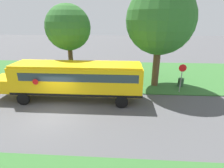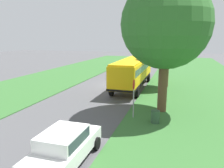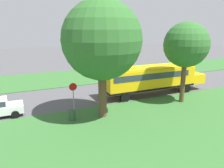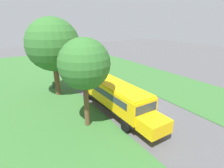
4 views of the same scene
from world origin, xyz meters
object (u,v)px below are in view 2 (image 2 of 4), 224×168
(school_bus, at_px, (133,71))
(stop_sign, at_px, (134,94))
(oak_tree_roadside_mid, at_px, (164,22))
(car_white_nearest, at_px, (64,145))
(oak_tree_beside_bus, at_px, (167,36))
(trash_bin, at_px, (155,117))

(school_bus, height_order, stop_sign, school_bus)
(school_bus, xyz_separation_m, stop_sign, (-1.96, 9.34, -0.19))
(stop_sign, bearing_deg, oak_tree_roadside_mid, -129.23)
(car_white_nearest, bearing_deg, school_bus, -89.43)
(oak_tree_beside_bus, xyz_separation_m, oak_tree_roadside_mid, (-0.12, 8.54, 0.84))
(car_white_nearest, bearing_deg, trash_bin, -120.21)
(car_white_nearest, xyz_separation_m, oak_tree_beside_bus, (-3.29, -16.82, 4.81))
(stop_sign, bearing_deg, trash_bin, 160.40)
(school_bus, bearing_deg, oak_tree_roadside_mid, 115.88)
(school_bus, distance_m, stop_sign, 9.54)
(school_bus, distance_m, oak_tree_roadside_mid, 9.39)
(oak_tree_roadside_mid, bearing_deg, school_bus, -64.12)
(oak_tree_beside_bus, bearing_deg, car_white_nearest, 78.93)
(stop_sign, bearing_deg, car_white_nearest, 74.07)
(oak_tree_beside_bus, distance_m, trash_bin, 12.25)
(oak_tree_beside_bus, relative_size, trash_bin, 8.74)
(oak_tree_roadside_mid, relative_size, trash_bin, 10.61)
(school_bus, bearing_deg, car_white_nearest, 90.57)
(school_bus, height_order, car_white_nearest, school_bus)
(car_white_nearest, xyz_separation_m, oak_tree_roadside_mid, (-3.42, -8.29, 5.65))
(car_white_nearest, height_order, oak_tree_beside_bus, oak_tree_beside_bus)
(oak_tree_roadside_mid, relative_size, stop_sign, 3.49)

